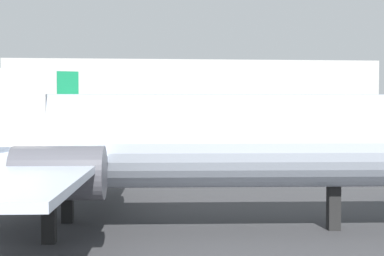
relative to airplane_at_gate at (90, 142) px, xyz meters
name	(u,v)px	position (x,y,z in m)	size (l,w,h in m)	color
airplane_at_gate	(90,142)	(0.00, 0.00, 0.00)	(37.93, 24.63, 9.99)	#B2BCCC
airplane_distant	(154,119)	(3.78, 51.22, -0.16)	(30.19, 23.39, 9.25)	silver
terminal_building	(189,97)	(12.78, 103.22, 3.53)	(73.60, 27.31, 14.24)	#B7B7B2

